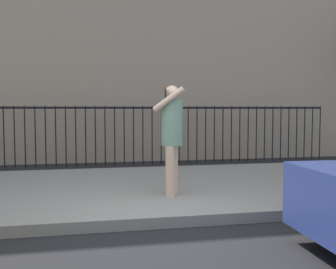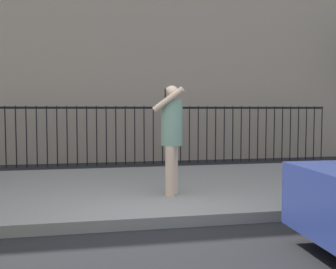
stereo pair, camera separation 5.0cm
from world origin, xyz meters
The scene contains 4 objects.
ground_plane centered at (0.00, 0.00, 0.00)m, with size 60.00×60.00×0.00m, color black.
sidewalk centered at (0.00, 2.20, 0.07)m, with size 28.00×4.40×0.15m, color gray.
iron_fence centered at (0.00, 5.90, 1.02)m, with size 12.03×0.04×1.60m.
pedestrian_on_phone centered at (0.46, 1.30, 1.16)m, with size 0.58×0.72×1.73m.
Camera 1 is at (-0.88, -4.85, 1.52)m, focal length 42.56 mm.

